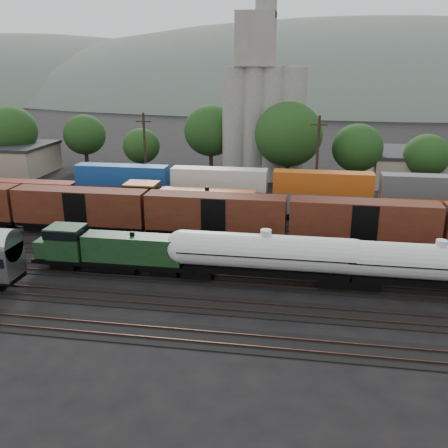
% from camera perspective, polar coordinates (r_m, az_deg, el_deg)
% --- Properties ---
extents(ground, '(600.00, 600.00, 0.00)m').
position_cam_1_polar(ground, '(50.15, -3.29, -3.81)').
color(ground, black).
extents(tracks, '(180.00, 33.20, 0.20)m').
position_cam_1_polar(tracks, '(50.14, -3.29, -3.76)').
color(tracks, black).
rests_on(tracks, ground).
extents(green_locomotive, '(15.16, 2.68, 4.01)m').
position_cam_1_polar(green_locomotive, '(47.01, -13.40, -2.80)').
color(green_locomotive, black).
rests_on(green_locomotive, ground).
extents(tank_car_a, '(17.83, 3.19, 4.67)m').
position_cam_1_polar(tank_car_a, '(43.51, 4.75, -3.41)').
color(tank_car_a, silver).
rests_on(tank_car_a, ground).
extents(tank_car_b, '(17.39, 3.11, 4.56)m').
position_cam_1_polar(tank_car_b, '(44.90, 23.32, -4.30)').
color(tank_car_b, silver).
rests_on(tank_car_b, ground).
extents(orange_locomotive, '(18.87, 3.14, 4.72)m').
position_cam_1_polar(orange_locomotive, '(59.40, -4.98, 2.37)').
color(orange_locomotive, black).
rests_on(orange_locomotive, ground).
extents(boxcar_string, '(138.20, 2.90, 4.20)m').
position_cam_1_polar(boxcar_string, '(53.53, -0.97, 1.17)').
color(boxcar_string, black).
rests_on(boxcar_string, ground).
extents(container_wall, '(162.94, 2.60, 5.80)m').
position_cam_1_polar(container_wall, '(63.72, -2.47, 3.58)').
color(container_wall, black).
rests_on(container_wall, ground).
extents(grain_silo, '(13.40, 5.00, 29.00)m').
position_cam_1_polar(grain_silo, '(82.05, 4.42, 12.80)').
color(grain_silo, gray).
rests_on(grain_silo, ground).
extents(industrial_sheds, '(119.38, 17.26, 5.10)m').
position_cam_1_polar(industrial_sheds, '(82.34, 6.56, 6.64)').
color(industrial_sheds, '#9E937F').
rests_on(industrial_sheds, ground).
extents(tree_band, '(162.04, 20.33, 13.13)m').
position_cam_1_polar(tree_band, '(86.32, -6.73, 10.22)').
color(tree_band, black).
rests_on(tree_band, ground).
extents(utility_poles, '(122.20, 0.36, 12.00)m').
position_cam_1_polar(utility_poles, '(69.32, 0.56, 7.69)').
color(utility_poles, black).
rests_on(utility_poles, ground).
extents(distant_hills, '(860.00, 286.00, 130.00)m').
position_cam_1_polar(distant_hills, '(308.22, 11.90, 10.32)').
color(distant_hills, '#59665B').
rests_on(distant_hills, ground).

